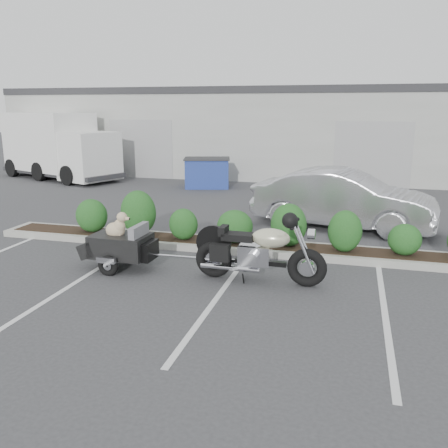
% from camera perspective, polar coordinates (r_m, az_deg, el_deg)
% --- Properties ---
extents(ground, '(90.00, 90.00, 0.00)m').
position_cam_1_polar(ground, '(9.03, -7.06, -6.49)').
color(ground, '#38383A').
rests_on(ground, ground).
extents(planter_kerb, '(12.00, 1.00, 0.15)m').
position_cam_1_polar(planter_kerb, '(10.72, 2.35, -2.69)').
color(planter_kerb, '#9E9E93').
rests_on(planter_kerb, ground).
extents(building, '(26.00, 10.00, 4.00)m').
position_cam_1_polar(building, '(25.06, 7.85, 11.14)').
color(building, '#9EA099').
rests_on(building, ground).
extents(motorcycle, '(2.45, 0.83, 1.41)m').
position_cam_1_polar(motorcycle, '(8.64, 4.19, -3.43)').
color(motorcycle, black).
rests_on(motorcycle, ground).
extents(pet_trailer, '(1.95, 1.09, 1.17)m').
position_cam_1_polar(pet_trailer, '(9.58, -12.38, -2.42)').
color(pet_trailer, black).
rests_on(pet_trailer, ground).
extents(sedan, '(4.92, 2.52, 1.55)m').
position_cam_1_polar(sedan, '(12.89, 14.14, 2.91)').
color(sedan, silver).
rests_on(sedan, ground).
extents(dumpster, '(2.05, 1.66, 1.18)m').
position_cam_1_polar(dumpster, '(19.03, -2.05, 6.21)').
color(dumpster, navy).
rests_on(dumpster, ground).
extents(delivery_truck, '(6.63, 4.19, 2.90)m').
position_cam_1_polar(delivery_truck, '(22.61, -19.23, 8.69)').
color(delivery_truck, white).
rests_on(delivery_truck, ground).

